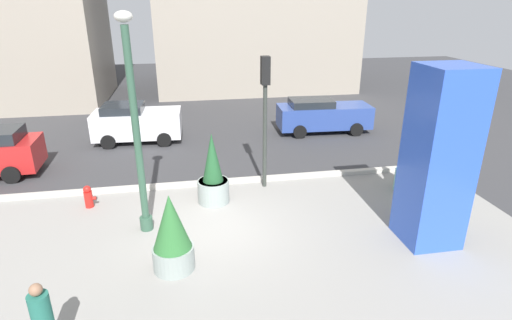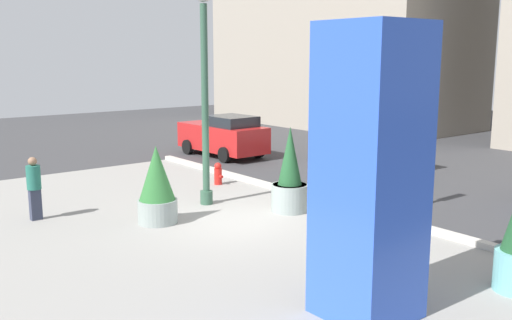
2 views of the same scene
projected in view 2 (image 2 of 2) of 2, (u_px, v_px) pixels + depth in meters
The scene contains 12 objects.
ground_plane at pixel (342, 198), 17.27m from camera, with size 60.00×60.00×0.00m, color #38383A.
plaza_pavement at pixel (168, 236), 13.60m from camera, with size 18.00×10.00×0.02m, color gray.
curb_strip at pixel (321, 200), 16.72m from camera, with size 18.00×0.24×0.16m, color #B7B2A8.
lamp_post at pixel (205, 104), 16.03m from camera, with size 0.44×0.44×5.98m.
art_pillar_blue at pixel (370, 174), 9.09m from camera, with size 1.41×1.41×4.78m, color blue.
potted_plant_near_left at pixel (157, 187), 14.54m from camera, with size 1.02×1.02×2.02m.
potted_plant_curbside at pixel (290, 178), 15.66m from camera, with size 1.03×1.03×2.36m.
fire_hydrant at pixel (218, 174), 19.00m from camera, with size 0.36×0.26×0.75m.
traffic_light_far_side at pixel (366, 103), 14.37m from camera, with size 0.28×0.42×4.54m.
car_far_lane at pixel (223, 136), 24.32m from camera, with size 4.34×2.11×1.78m.
car_curb_west at pixel (370, 143), 22.12m from camera, with size 4.01×2.19×1.78m.
pedestrian_by_curb at pixel (34, 185), 14.81m from camera, with size 0.37×0.37×1.68m.
Camera 2 is at (11.54, -8.45, 4.25)m, focal length 39.99 mm.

